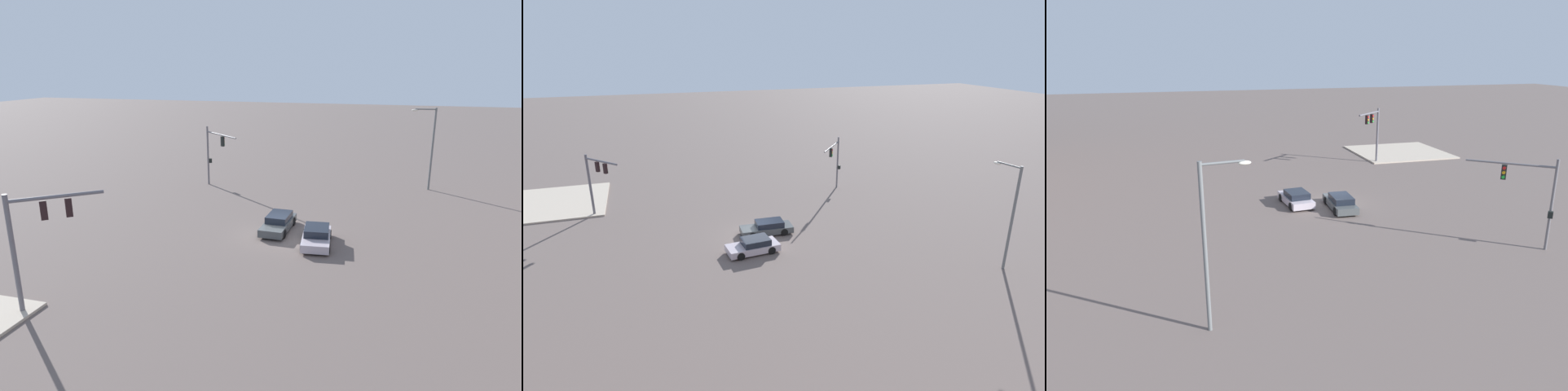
{
  "view_description": "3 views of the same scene",
  "coord_description": "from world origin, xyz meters",
  "views": [
    {
      "loc": [
        30.55,
        7.1,
        11.97
      ],
      "look_at": [
        0.43,
        -1.12,
        3.04
      ],
      "focal_mm": 31.63,
      "sensor_mm": 36.0,
      "label": 1
    },
    {
      "loc": [
        8.72,
        34.08,
        16.24
      ],
      "look_at": [
        -2.88,
        -0.84,
        3.18
      ],
      "focal_mm": 30.0,
      "sensor_mm": 36.0,
      "label": 2
    },
    {
      "loc": [
        -36.62,
        12.57,
        12.56
      ],
      "look_at": [
        -1.83,
        2.84,
        1.62
      ],
      "focal_mm": 33.61,
      "sensor_mm": 36.0,
      "label": 3
    }
  ],
  "objects": [
    {
      "name": "sedan_car_waiting_far",
      "position": [
        1.01,
        3.01,
        0.57
      ],
      "size": [
        4.37,
        2.27,
        1.21
      ],
      "rotation": [
        0.0,
        0.0,
        0.09
      ],
      "color": "#B7ABB5",
      "rests_on": "ground"
    },
    {
      "name": "traffic_signal_opposite_side",
      "position": [
        -11.72,
        -9.25,
        3.94
      ],
      "size": [
        3.93,
        4.3,
        6.0
      ],
      "rotation": [
        0.0,
        0.0,
        0.87
      ],
      "color": "slate",
      "rests_on": "ground"
    },
    {
      "name": "sidewalk_corner",
      "position": [
        18.12,
        -14.63,
        0.07
      ],
      "size": [
        10.3,
        10.95,
        0.15
      ],
      "primitive_type": "cube",
      "color": "#B8A996",
      "rests_on": "ground"
    },
    {
      "name": "traffic_signal_near_corner",
      "position": [
        13.28,
        -9.03,
        4.19
      ],
      "size": [
        3.02,
        3.53,
        6.16
      ],
      "rotation": [
        0.0,
        0.0,
        2.27
      ],
      "color": "#5C5B62",
      "rests_on": "ground"
    },
    {
      "name": "streetlamp_curved_arm",
      "position": [
        -16.21,
        11.31,
        4.65
      ],
      "size": [
        0.58,
        2.35,
        8.03
      ],
      "rotation": [
        0.0,
        0.0,
        -1.42
      ],
      "color": "slate",
      "rests_on": "ground"
    },
    {
      "name": "ground_plane",
      "position": [
        0.0,
        0.0,
        0.0
      ],
      "size": [
        235.75,
        235.75,
        0.0
      ],
      "primitive_type": "plane",
      "color": "#625550"
    },
    {
      "name": "sedan_car_approaching",
      "position": [
        -1.08,
        -0.16,
        0.57
      ],
      "size": [
        4.67,
        2.01,
        1.21
      ],
      "rotation": [
        0.0,
        0.0,
        -0.04
      ],
      "color": "#494D4D",
      "rests_on": "ground"
    }
  ]
}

